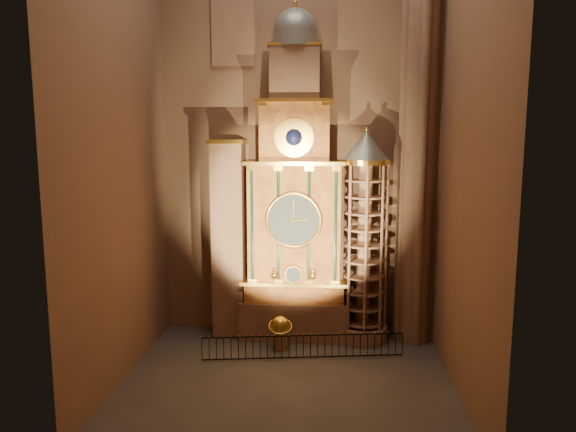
# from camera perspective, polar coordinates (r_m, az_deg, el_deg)

# --- Properties ---
(floor) EXTENTS (14.00, 14.00, 0.00)m
(floor) POSITION_cam_1_polar(r_m,az_deg,el_deg) (23.08, -0.04, -17.67)
(floor) COLOR #383330
(floor) RESTS_ON ground
(wall_back) EXTENTS (22.00, 0.00, 22.00)m
(wall_back) POSITION_cam_1_polar(r_m,az_deg,el_deg) (26.77, 0.92, 10.19)
(wall_back) COLOR brown
(wall_back) RESTS_ON floor
(wall_left) EXTENTS (0.00, 22.00, 22.00)m
(wall_left) POSITION_cam_1_polar(r_m,az_deg,el_deg) (22.42, -18.49, 10.16)
(wall_left) COLOR brown
(wall_left) RESTS_ON floor
(wall_right) EXTENTS (0.00, 22.00, 22.00)m
(wall_right) POSITION_cam_1_polar(r_m,az_deg,el_deg) (21.44, 19.28, 10.23)
(wall_right) COLOR brown
(wall_right) RESTS_ON floor
(astronomical_clock) EXTENTS (5.60, 2.41, 16.70)m
(astronomical_clock) POSITION_cam_1_polar(r_m,az_deg,el_deg) (25.94, 0.77, 0.68)
(astronomical_clock) COLOR #8C634C
(astronomical_clock) RESTS_ON floor
(portrait_tower) EXTENTS (1.80, 1.60, 10.20)m
(portrait_tower) POSITION_cam_1_polar(r_m,az_deg,el_deg) (26.62, -6.57, -2.51)
(portrait_tower) COLOR #8C634C
(portrait_tower) RESTS_ON floor
(stair_turret) EXTENTS (2.50, 2.50, 10.80)m
(stair_turret) POSITION_cam_1_polar(r_m,az_deg,el_deg) (25.94, 8.47, -2.56)
(stair_turret) COLOR #8C634C
(stair_turret) RESTS_ON floor
(gothic_pier) EXTENTS (2.04, 2.04, 22.00)m
(gothic_pier) POSITION_cam_1_polar(r_m,az_deg,el_deg) (26.13, 14.48, 9.98)
(gothic_pier) COLOR #8C634C
(gothic_pier) RESTS_ON floor
(stained_glass_window) EXTENTS (2.20, 0.14, 5.20)m
(stained_glass_window) POSITION_cam_1_polar(r_m,az_deg,el_deg) (27.79, -6.16, 21.53)
(stained_glass_window) COLOR navy
(stained_glass_window) RESTS_ON wall_back
(celestial_globe) EXTENTS (1.28, 1.23, 1.69)m
(celestial_globe) POSITION_cam_1_polar(r_m,az_deg,el_deg) (25.61, -0.87, -12.52)
(celestial_globe) COLOR #8C634C
(celestial_globe) RESTS_ON floor
(iron_railing) EXTENTS (9.34, 1.34, 1.12)m
(iron_railing) POSITION_cam_1_polar(r_m,az_deg,el_deg) (24.71, 1.72, -14.32)
(iron_railing) COLOR black
(iron_railing) RESTS_ON floor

